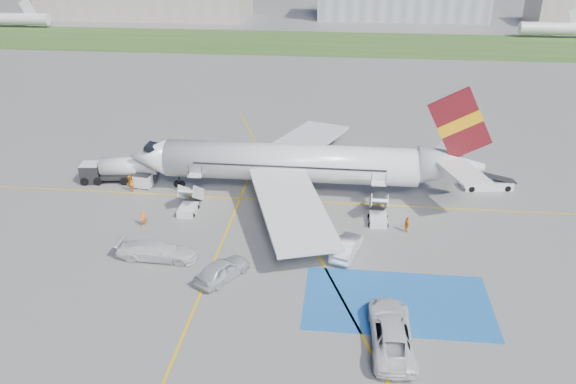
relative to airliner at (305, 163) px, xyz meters
name	(u,v)px	position (x,y,z in m)	size (l,w,h in m)	color
ground	(273,265)	(-1.51, -14.00, -3.39)	(400.00, 400.00, 0.00)	#60605E
grass_strip	(326,43)	(-1.51, 81.00, -3.39)	(400.00, 30.00, 0.01)	#2D4C1E
taxiway_line_main	(288,201)	(-1.51, -2.00, -3.39)	(120.00, 0.20, 0.01)	gold
taxiway_line_cross	(181,341)	(-6.51, -24.00, -3.39)	(0.20, 60.00, 0.01)	gold
taxiway_line_diag	(288,201)	(-1.51, -2.00, -3.39)	(0.20, 60.00, 0.01)	gold
staging_box	(397,302)	(8.49, -18.00, -3.39)	(14.00, 8.00, 0.01)	#1B57A5
airliner	(305,163)	(0.00, 0.00, 0.00)	(36.81, 32.95, 11.92)	silver
airstairs_fwd	(189,205)	(-11.01, -5.30, -2.77)	(1.90, 5.20, 3.60)	silver
airstairs_aft	(378,215)	(7.49, -5.30, -2.77)	(1.90, 5.20, 3.60)	silver
fuel_tanker	(120,171)	(-20.30, 0.78, -2.21)	(8.42, 3.27, 2.80)	black
gpu_cart	(143,182)	(-17.31, -0.58, -2.70)	(1.99, 1.43, 1.54)	silver
belt_loader	(488,185)	(19.44, 3.26, -2.98)	(5.69, 2.68, 1.66)	silver
car_silver_a	(222,269)	(-5.22, -16.37, -2.54)	(2.01, 5.01, 1.71)	#AFB1B7
car_silver_b	(347,246)	(4.58, -11.72, -2.58)	(1.72, 4.92, 1.62)	#B1B4B9
van_white_a	(392,329)	(7.74, -22.57, -2.25)	(2.81, 6.10, 2.29)	silver
van_white_b	(157,248)	(-11.35, -14.09, -2.37)	(2.12, 5.20, 2.04)	silver
crew_fwd	(143,218)	(-14.44, -8.64, -2.63)	(0.56, 0.36, 1.52)	orange
crew_nose	(130,184)	(-18.33, -1.64, -2.48)	(0.89, 0.69, 1.82)	orange
crew_aft	(407,225)	(10.02, -7.17, -2.63)	(0.89, 0.37, 1.53)	orange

